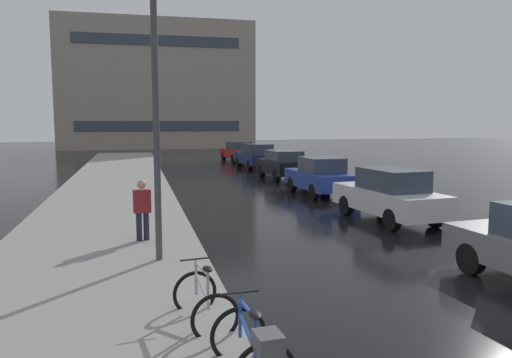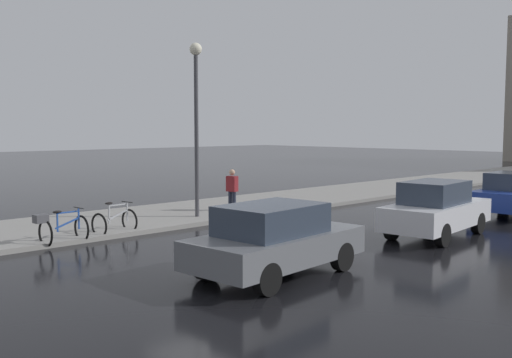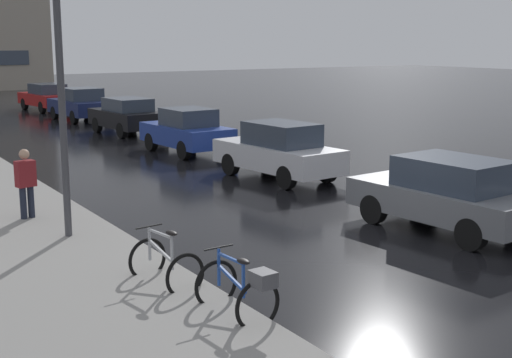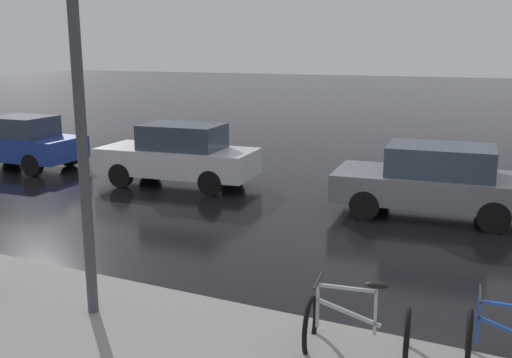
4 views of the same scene
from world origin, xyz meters
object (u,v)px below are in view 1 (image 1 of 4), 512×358
car_blue (321,176)px  car_black (283,164)px  bicycle_nearest (254,349)px  bicycle_second (204,302)px  car_white (389,195)px  pedestrian (142,209)px  car_red (239,151)px  car_navy (257,156)px  streetlamp (155,75)px

car_blue → car_black: size_ratio=0.98×
bicycle_nearest → bicycle_second: (-0.32, 1.85, -0.09)m
car_white → pedestrian: (-7.48, -1.36, 0.12)m
bicycle_second → bicycle_nearest: bearing=-80.2°
car_blue → bicycle_second: bearing=-118.1°
car_black → car_red: bearing=90.1°
car_blue → car_red: car_blue is taller
car_navy → pedestrian: bearing=-111.7°
car_white → car_black: bearing=89.7°
bicycle_second → car_blue: (6.55, 12.29, 0.38)m
car_navy → streetlamp: bearing=-109.2°
bicycle_nearest → car_red: (6.38, 31.89, 0.27)m
car_blue → car_navy: 11.95m
bicycle_nearest → car_navy: bearing=76.2°
car_white → pedestrian: 7.60m
car_black → pedestrian: bearing=-120.2°
car_red → streetlamp: streetlamp is taller
car_blue → car_black: (0.18, 6.00, -0.01)m
bicycle_nearest → car_navy: (6.40, 26.09, 0.30)m
car_red → car_black: bearing=-89.9°
car_navy → car_black: bearing=-90.0°
car_black → streetlamp: 16.84m
bicycle_nearest → bicycle_second: bicycle_second is taller
bicycle_nearest → car_black: bearing=72.4°
car_white → streetlamp: bearing=-155.8°
car_white → car_red: size_ratio=0.99×
car_white → pedestrian: size_ratio=2.60×
car_blue → car_navy: bearing=89.2°
car_navy → pedestrian: 20.39m
car_black → pedestrian: 15.02m
car_navy → car_red: (-0.02, 5.80, -0.03)m
bicycle_second → pedestrian: 5.39m
car_blue → car_red: 17.75m
pedestrian → streetlamp: bearing=-80.5°
bicycle_nearest → car_white: car_white is taller
pedestrian → car_red: bearing=73.1°
streetlamp → bicycle_second: bearing=-81.6°
bicycle_nearest → car_red: bearing=78.7°
bicycle_nearest → pedestrian: pedestrian is taller
car_navy → car_red: bearing=90.2°
car_red → car_navy: bearing=-89.8°
car_blue → pedestrian: 10.15m
car_blue → streetlamp: bearing=-128.6°
bicycle_second → car_black: car_black is taller
pedestrian → streetlamp: size_ratio=0.28×
car_white → car_blue: bearing=91.1°
car_white → car_blue: 5.63m
car_navy → streetlamp: 22.26m
streetlamp → car_red: bearing=74.8°
streetlamp → pedestrian: bearing=99.5°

